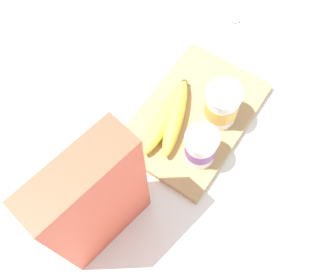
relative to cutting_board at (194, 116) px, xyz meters
name	(u,v)px	position (x,y,z in m)	size (l,w,h in m)	color
ground_plane	(194,118)	(0.00, 0.00, -0.01)	(2.40, 2.40, 0.00)	silver
cutting_board	(194,116)	(0.00, 0.00, 0.00)	(0.32, 0.21, 0.02)	tan
cereal_box	(94,203)	(0.29, -0.02, 0.14)	(0.18, 0.06, 0.29)	#D85138
yogurt_cup_front	(222,105)	(-0.02, 0.05, 0.06)	(0.07, 0.07, 0.10)	white
yogurt_cup_back	(201,147)	(0.08, 0.06, 0.05)	(0.07, 0.07, 0.08)	white
banana_bunch	(170,117)	(0.04, -0.03, 0.03)	(0.20, 0.10, 0.04)	yellow
spoon	(240,26)	(-0.28, -0.04, 0.00)	(0.08, 0.13, 0.01)	silver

